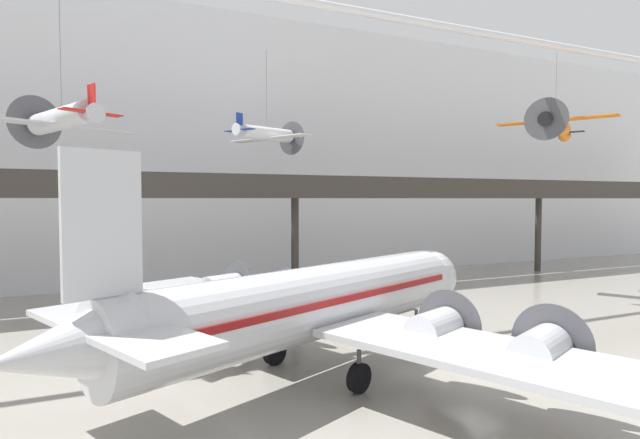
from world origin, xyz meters
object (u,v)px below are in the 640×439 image
Objects in this scene: suspended_plane_silver_racer at (62,119)px; airliner_silver_main at (308,305)px; suspended_plane_white_twin at (267,134)px; suspended_plane_orange_highwing at (555,128)px; stanchion_barrier at (527,349)px; info_sign_pedestal at (452,357)px.

airliner_silver_main is at bearing -160.63° from suspended_plane_silver_racer.
airliner_silver_main is 3.31× the size of suspended_plane_white_twin.
suspended_plane_orange_highwing is 8.39× the size of stanchion_barrier.
stanchion_barrier is (12.19, -1.42, -3.18)m from airliner_silver_main.
airliner_silver_main is at bearing 173.35° from stanchion_barrier.
airliner_silver_main reaches higher than info_sign_pedestal.
suspended_plane_orange_highwing is 7.28× the size of info_sign_pedestal.
suspended_plane_white_twin reaches higher than info_sign_pedestal.
airliner_silver_main is 22.25m from suspended_plane_white_twin.
info_sign_pedestal is at bearing -32.91° from airliner_silver_main.
airliner_silver_main is 2.98× the size of suspended_plane_silver_racer.
suspended_plane_silver_racer is at bearing 137.36° from info_sign_pedestal.
suspended_plane_white_twin is 6.89× the size of info_sign_pedestal.
info_sign_pedestal is at bearing -0.13° from suspended_plane_orange_highwing.
suspended_plane_white_twin is at bearing 53.98° from airliner_silver_main.
airliner_silver_main is at bearing -9.36° from suspended_plane_orange_highwing.
suspended_plane_silver_racer reaches higher than airliner_silver_main.
stanchion_barrier is (22.68, -10.87, -12.38)m from suspended_plane_silver_racer.
suspended_plane_orange_highwing is at bearing 37.17° from stanchion_barrier.
suspended_plane_orange_highwing is at bearing -3.42° from airliner_silver_main.
suspended_plane_silver_racer is at bearing 114.54° from airliner_silver_main.
airliner_silver_main is 12.67m from stanchion_barrier.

